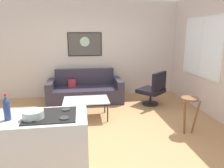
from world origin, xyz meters
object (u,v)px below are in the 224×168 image
(couch, at_px, (85,91))
(wall_painting, at_px, (85,44))
(mixing_bowl, at_px, (33,115))
(coffee_table, at_px, (86,101))
(soda_bottle_2, at_px, (7,108))
(armchair, at_px, (153,89))
(bar_stool, at_px, (189,106))

(couch, bearing_deg, wall_painting, 86.06)
(mixing_bowl, bearing_deg, coffee_table, 72.29)
(soda_bottle_2, xyz_separation_m, mixing_bowl, (0.29, -0.02, -0.09))
(mixing_bowl, bearing_deg, couch, 78.54)
(mixing_bowl, relative_size, wall_painting, 0.25)
(soda_bottle_2, xyz_separation_m, wall_painting, (0.98, 3.78, 0.53))
(armchair, height_order, soda_bottle_2, soda_bottle_2)
(coffee_table, relative_size, bar_stool, 1.42)
(couch, relative_size, armchair, 2.25)
(bar_stool, bearing_deg, soda_bottle_2, -160.05)
(coffee_table, xyz_separation_m, soda_bottle_2, (-0.94, -2.02, 0.63))
(soda_bottle_2, bearing_deg, mixing_bowl, -3.84)
(mixing_bowl, distance_m, wall_painting, 3.91)
(couch, relative_size, soda_bottle_2, 6.48)
(mixing_bowl, height_order, wall_painting, wall_painting)
(couch, relative_size, bar_stool, 2.92)
(armchair, height_order, bar_stool, armchair)
(couch, height_order, coffee_table, couch)
(couch, xyz_separation_m, bar_stool, (1.88, -2.21, 0.25))
(armchair, relative_size, wall_painting, 0.92)
(couch, height_order, mixing_bowl, mixing_bowl)
(bar_stool, bearing_deg, wall_painting, 123.85)
(coffee_table, distance_m, mixing_bowl, 2.20)
(couch, xyz_separation_m, mixing_bowl, (-0.66, -3.26, 0.65))
(bar_stool, xyz_separation_m, wall_painting, (-1.85, 2.75, 1.02))
(armchair, xyz_separation_m, wall_painting, (-1.73, 1.14, 1.12))
(couch, xyz_separation_m, soda_bottle_2, (-0.95, -3.24, 0.74))
(coffee_table, bearing_deg, wall_painting, 88.45)
(soda_bottle_2, bearing_deg, bar_stool, 19.95)
(armchair, bearing_deg, mixing_bowl, -132.46)
(bar_stool, height_order, soda_bottle_2, soda_bottle_2)
(coffee_table, bearing_deg, soda_bottle_2, -114.88)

